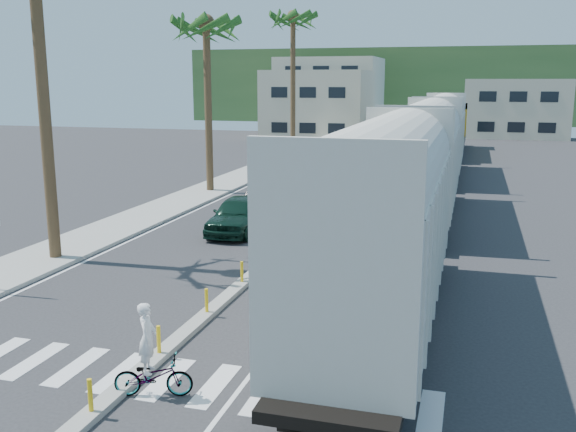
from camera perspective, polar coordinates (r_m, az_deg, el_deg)
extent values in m
plane|color=#28282B|center=(17.51, -9.83, -11.03)|extent=(140.00, 140.00, 0.00)
cube|color=gray|center=(42.98, -5.61, 2.89)|extent=(3.00, 90.00, 0.15)
cube|color=black|center=(43.08, 11.95, 2.65)|extent=(0.12, 100.00, 0.06)
cube|color=black|center=(43.01, 13.87, 2.55)|extent=(0.12, 100.00, 0.06)
cube|color=gray|center=(35.82, 4.15, 1.11)|extent=(0.45, 60.00, 0.15)
cylinder|color=yellow|center=(14.16, -17.17, -14.97)|extent=(0.10, 0.10, 0.70)
cylinder|color=yellow|center=(16.50, -11.42, -10.69)|extent=(0.10, 0.10, 0.70)
cylinder|color=yellow|center=(19.02, -7.25, -7.45)|extent=(0.10, 0.10, 0.70)
cylinder|color=yellow|center=(21.67, -4.12, -4.95)|extent=(0.10, 0.10, 0.70)
cylinder|color=yellow|center=(24.40, -1.70, -2.99)|extent=(0.10, 0.10, 0.70)
cylinder|color=yellow|center=(27.18, 0.22, -1.43)|extent=(0.10, 0.10, 0.70)
cylinder|color=yellow|center=(30.01, 1.78, -0.16)|extent=(0.10, 0.10, 0.70)
cylinder|color=yellow|center=(32.87, 3.07, 0.89)|extent=(0.10, 0.10, 0.70)
cylinder|color=yellow|center=(35.75, 4.16, 1.78)|extent=(0.10, 0.10, 0.70)
cylinder|color=yellow|center=(38.65, 5.08, 2.53)|extent=(0.10, 0.10, 0.70)
cylinder|color=yellow|center=(41.56, 5.87, 3.17)|extent=(0.10, 0.10, 0.70)
cylinder|color=yellow|center=(44.49, 6.56, 3.73)|extent=(0.10, 0.10, 0.70)
cylinder|color=yellow|center=(47.42, 7.17, 4.22)|extent=(0.10, 0.10, 0.70)
cylinder|color=yellow|center=(50.36, 7.71, 4.65)|extent=(0.10, 0.10, 0.70)
cylinder|color=yellow|center=(53.31, 8.18, 5.04)|extent=(0.10, 0.10, 0.70)
cylinder|color=yellow|center=(56.26, 8.61, 5.38)|extent=(0.10, 0.10, 0.70)
cube|color=silver|center=(15.89, -13.04, -13.62)|extent=(14.00, 2.20, 0.01)
cube|color=silver|center=(42.40, -3.47, 2.71)|extent=(0.12, 90.00, 0.01)
cube|color=silver|center=(40.30, 9.10, 2.10)|extent=(0.12, 90.00, 0.01)
cube|color=beige|center=(17.47, 8.34, -1.70)|extent=(3.00, 12.88, 3.40)
cylinder|color=beige|center=(17.15, 8.51, 3.83)|extent=(2.90, 12.58, 2.90)
cube|color=black|center=(18.11, 8.13, -8.48)|extent=(2.60, 12.88, 1.00)
cube|color=beige|center=(32.18, 12.01, 4.38)|extent=(3.00, 12.88, 3.40)
cylinder|color=beige|center=(32.01, 12.14, 7.40)|extent=(2.90, 12.58, 2.90)
cube|color=black|center=(32.53, 11.84, 0.54)|extent=(2.60, 12.88, 1.00)
cube|color=beige|center=(47.07, 13.38, 6.63)|extent=(3.00, 12.88, 3.40)
cylinder|color=beige|center=(46.95, 13.48, 8.70)|extent=(2.90, 12.58, 2.90)
cube|color=black|center=(47.31, 13.25, 3.98)|extent=(2.60, 12.88, 1.00)
cube|color=#4C4C4F|center=(63.14, 14.05, 6.36)|extent=(3.00, 17.00, 0.50)
cube|color=gold|center=(62.02, 14.09, 7.71)|extent=(2.70, 12.24, 2.60)
cube|color=gold|center=(68.77, 14.32, 8.32)|extent=(3.00, 3.74, 3.20)
cube|color=black|center=(63.20, 14.02, 5.82)|extent=(2.60, 13.60, 0.90)
cylinder|color=brown|center=(25.51, -20.80, 8.29)|extent=(0.44, 0.44, 11.00)
cylinder|color=brown|center=(39.65, -7.10, 9.26)|extent=(0.44, 0.44, 10.00)
sphere|color=#1F4C17|center=(39.75, -7.30, 16.70)|extent=(3.20, 3.20, 3.20)
cylinder|color=brown|center=(56.54, 0.44, 11.13)|extent=(0.44, 0.44, 12.00)
sphere|color=#1F4C17|center=(56.79, 0.45, 17.35)|extent=(3.20, 3.20, 3.20)
cube|color=beige|center=(78.63, 2.67, 9.88)|extent=(12.00, 10.00, 8.00)
cube|color=beige|center=(94.65, 3.77, 10.82)|extent=(14.00, 12.00, 10.00)
cube|color=beige|center=(84.65, 19.52, 9.03)|extent=(12.00, 10.00, 7.00)
cube|color=#385628|center=(114.68, 12.67, 11.25)|extent=(80.00, 20.00, 12.00)
imported|color=black|center=(29.17, -4.43, 0.13)|extent=(2.34, 5.05, 1.67)
imported|color=black|center=(33.59, -2.17, 1.49)|extent=(2.23, 4.50, 1.40)
imported|color=black|center=(39.61, 0.47, 3.17)|extent=(2.78, 5.44, 1.50)
imported|color=#B0B3B6|center=(44.32, 1.00, 3.99)|extent=(2.69, 4.98, 1.32)
imported|color=#9EA0A5|center=(14.72, -11.88, -13.78)|extent=(1.53, 2.05, 0.91)
imported|color=white|center=(14.41, -12.39, -10.53)|extent=(0.78, 0.69, 1.58)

